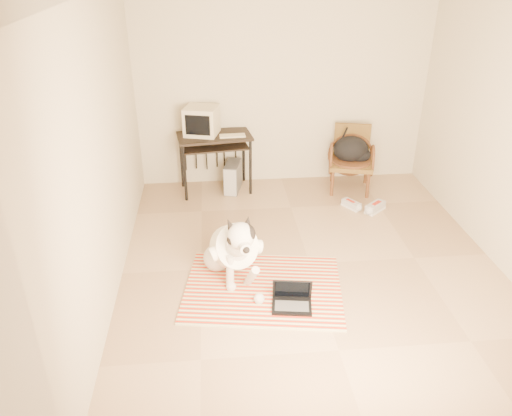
{
  "coord_description": "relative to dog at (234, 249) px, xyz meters",
  "views": [
    {
      "loc": [
        -1.0,
        -4.43,
        3.05
      ],
      "look_at": [
        -0.6,
        -0.19,
        0.81
      ],
      "focal_mm": 35.0,
      "sensor_mm": 36.0,
      "label": 1
    }
  ],
  "objects": [
    {
      "name": "rattan_chair",
      "position": [
        1.74,
        2.01,
        0.11
      ],
      "size": [
        0.69,
        0.68,
        0.88
      ],
      "color": "brown",
      "rests_on": "floor"
    },
    {
      "name": "wall_back",
      "position": [
        0.83,
        2.4,
        1.01
      ],
      "size": [
        4.5,
        0.0,
        4.5
      ],
      "primitive_type": "plane",
      "rotation": [
        1.57,
        0.0,
        0.0
      ],
      "color": "beige",
      "rests_on": "floor"
    },
    {
      "name": "computer_desk",
      "position": [
        -0.14,
        2.09,
        0.36
      ],
      "size": [
        1.04,
        0.67,
        0.81
      ],
      "color": "black",
      "rests_on": "floor"
    },
    {
      "name": "desk_keyboard",
      "position": [
        0.1,
        2.02,
        0.49
      ],
      "size": [
        0.34,
        0.14,
        0.02
      ],
      "primitive_type": "cube",
      "rotation": [
        0.0,
        0.0,
        0.04
      ],
      "color": "beige",
      "rests_on": "computer_desk"
    },
    {
      "name": "wall_front",
      "position": [
        0.83,
        -2.1,
        1.01
      ],
      "size": [
        4.5,
        0.0,
        4.5
      ],
      "primitive_type": "plane",
      "rotation": [
        -1.57,
        0.0,
        0.0
      ],
      "color": "beige",
      "rests_on": "floor"
    },
    {
      "name": "pc_tower",
      "position": [
        0.1,
        2.07,
        -0.13
      ],
      "size": [
        0.27,
        0.46,
        0.41
      ],
      "color": "#49494B",
      "rests_on": "floor"
    },
    {
      "name": "crt_monitor",
      "position": [
        -0.3,
        2.16,
        0.66
      ],
      "size": [
        0.51,
        0.49,
        0.37
      ],
      "color": "beige",
      "rests_on": "computer_desk"
    },
    {
      "name": "sneaker_left",
      "position": [
        1.62,
        1.39,
        -0.29
      ],
      "size": [
        0.24,
        0.29,
        0.1
      ],
      "color": "silver",
      "rests_on": "floor"
    },
    {
      "name": "rug",
      "position": [
        0.28,
        -0.25,
        -0.33
      ],
      "size": [
        1.71,
        1.41,
        0.02
      ],
      "color": "red",
      "rests_on": "floor"
    },
    {
      "name": "backpack",
      "position": [
        1.74,
        2.0,
        0.23
      ],
      "size": [
        0.51,
        0.4,
        0.36
      ],
      "color": "black",
      "rests_on": "rattan_chair"
    },
    {
      "name": "wall_left",
      "position": [
        -1.17,
        0.15,
        1.01
      ],
      "size": [
        0.0,
        4.5,
        4.5
      ],
      "primitive_type": "plane",
      "rotation": [
        1.57,
        0.0,
        1.57
      ],
      "color": "beige",
      "rests_on": "floor"
    },
    {
      "name": "floor",
      "position": [
        0.83,
        0.15,
        -0.34
      ],
      "size": [
        4.5,
        4.5,
        0.0
      ],
      "primitive_type": "plane",
      "color": "#A28463",
      "rests_on": "ground"
    },
    {
      "name": "dog",
      "position": [
        0.0,
        0.0,
        0.0
      ],
      "size": [
        0.58,
        1.11,
        0.85
      ],
      "color": "silver",
      "rests_on": "rug"
    },
    {
      "name": "sneaker_right",
      "position": [
        1.9,
        1.27,
        -0.29
      ],
      "size": [
        0.33,
        0.3,
        0.11
      ],
      "color": "silver",
      "rests_on": "floor"
    },
    {
      "name": "laptop",
      "position": [
        0.52,
        -0.54,
        -0.25
      ],
      "size": [
        0.41,
        0.32,
        0.26
      ],
      "color": "black",
      "rests_on": "rug"
    }
  ]
}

